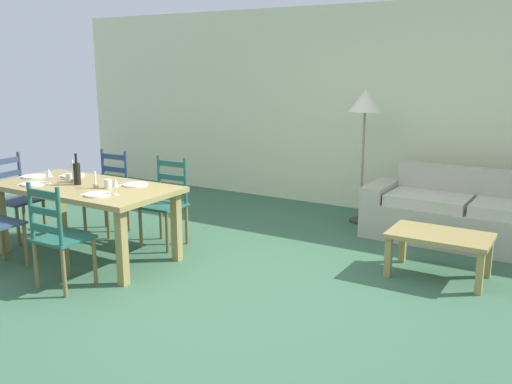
{
  "coord_description": "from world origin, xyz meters",
  "views": [
    {
      "loc": [
        2.7,
        -3.82,
        1.93
      ],
      "look_at": [
        0.06,
        0.57,
        0.75
      ],
      "focal_mm": 38.94,
      "sensor_mm": 36.0,
      "label": 1
    }
  ],
  "objects": [
    {
      "name": "dining_chair_far_right",
      "position": [
        -1.13,
        0.67,
        0.48
      ],
      "size": [
        0.43,
        0.41,
        0.96
      ],
      "color": "#245B4E",
      "rests_on": "ground_plane"
    },
    {
      "name": "wine_bottle",
      "position": [
        -1.65,
        -0.07,
        0.87
      ],
      "size": [
        0.07,
        0.07,
        0.32
      ],
      "color": "black",
      "rests_on": "dining_table"
    },
    {
      "name": "candle_short",
      "position": [
        -1.37,
        -0.09,
        0.79
      ],
      "size": [
        0.05,
        0.05,
        0.17
      ],
      "color": "#998C66",
      "rests_on": "dining_table"
    },
    {
      "name": "standing_lamp",
      "position": [
        0.36,
        2.62,
        1.41
      ],
      "size": [
        0.4,
        0.4,
        1.64
      ],
      "color": "#332D28",
      "rests_on": "ground_plane"
    },
    {
      "name": "fork_far_left",
      "position": [
        -2.17,
        0.2,
        0.75
      ],
      "size": [
        0.03,
        0.17,
        0.01
      ],
      "primitive_type": "cube",
      "rotation": [
        0.0,
        0.0,
        0.08
      ],
      "color": "silver",
      "rests_on": "dining_table"
    },
    {
      "name": "candle_tall",
      "position": [
        -1.75,
        -0.03,
        0.82
      ],
      "size": [
        0.05,
        0.05,
        0.24
      ],
      "color": "#998C66",
      "rests_on": "dining_table"
    },
    {
      "name": "dinner_plate_near_right",
      "position": [
        -1.12,
        -0.3,
        0.76
      ],
      "size": [
        0.24,
        0.24,
        0.02
      ],
      "primitive_type": "cylinder",
      "color": "white",
      "rests_on": "dining_table"
    },
    {
      "name": "wine_glass_far_left",
      "position": [
        -1.9,
        0.09,
        0.86
      ],
      "size": [
        0.06,
        0.06,
        0.16
      ],
      "color": "white",
      "rests_on": "dining_table"
    },
    {
      "name": "dining_chair_head_west",
      "position": [
        -2.72,
        -0.04,
        0.48
      ],
      "size": [
        0.42,
        0.44,
        0.96
      ],
      "color": "#2F4055",
      "rests_on": "ground_plane"
    },
    {
      "name": "coffee_cup_primary",
      "position": [
        -1.26,
        -0.03,
        0.8
      ],
      "size": [
        0.07,
        0.07,
        0.09
      ],
      "primitive_type": "cylinder",
      "color": "beige",
      "rests_on": "dining_table"
    },
    {
      "name": "wine_glass_near_right",
      "position": [
        -0.99,
        -0.2,
        0.86
      ],
      "size": [
        0.06,
        0.06,
        0.16
      ],
      "color": "white",
      "rests_on": "dining_table"
    },
    {
      "name": "ground_plane",
      "position": [
        0.0,
        0.0,
        -0.01
      ],
      "size": [
        9.6,
        9.6,
        0.02
      ],
      "primitive_type": "cube",
      "color": "#396246"
    },
    {
      "name": "dinner_plate_far_left",
      "position": [
        -2.02,
        0.2,
        0.76
      ],
      "size": [
        0.24,
        0.24,
        0.02
      ],
      "primitive_type": "cylinder",
      "color": "white",
      "rests_on": "dining_table"
    },
    {
      "name": "coffee_cup_secondary",
      "position": [
        -1.82,
        -0.02,
        0.8
      ],
      "size": [
        0.07,
        0.07,
        0.09
      ],
      "primitive_type": "cylinder",
      "color": "beige",
      "rests_on": "dining_table"
    },
    {
      "name": "fork_far_right",
      "position": [
        -1.27,
        0.2,
        0.75
      ],
      "size": [
        0.03,
        0.17,
        0.01
      ],
      "primitive_type": "cube",
      "rotation": [
        0.0,
        0.0,
        0.07
      ],
      "color": "silver",
      "rests_on": "dining_table"
    },
    {
      "name": "dinner_plate_near_left",
      "position": [
        -2.02,
        -0.3,
        0.76
      ],
      "size": [
        0.24,
        0.24,
        0.02
      ],
      "primitive_type": "cylinder",
      "color": "white",
      "rests_on": "dining_table"
    },
    {
      "name": "dinner_plate_head_west",
      "position": [
        -2.35,
        -0.05,
        0.76
      ],
      "size": [
        0.24,
        0.24,
        0.02
      ],
      "primitive_type": "cylinder",
      "color": "white",
      "rests_on": "dining_table"
    },
    {
      "name": "wall_far",
      "position": [
        0.0,
        3.3,
        1.35
      ],
      "size": [
        9.6,
        0.16,
        2.7
      ],
      "primitive_type": "cube",
      "color": "beige",
      "rests_on": "ground_plane"
    },
    {
      "name": "wine_glass_near_left",
      "position": [
        -1.9,
        -0.21,
        0.86
      ],
      "size": [
        0.06,
        0.06,
        0.16
      ],
      "color": "white",
      "rests_on": "dining_table"
    },
    {
      "name": "dining_chair_far_left",
      "position": [
        -2.02,
        0.69,
        0.48
      ],
      "size": [
        0.44,
        0.42,
        0.96
      ],
      "color": "navy",
      "rests_on": "ground_plane"
    },
    {
      "name": "coffee_table",
      "position": [
        1.64,
        1.22,
        0.36
      ],
      "size": [
        0.9,
        0.56,
        0.42
      ],
      "color": "#9B864B",
      "rests_on": "ground_plane"
    },
    {
      "name": "dining_table",
      "position": [
        -1.57,
        -0.05,
        0.66
      ],
      "size": [
        1.9,
        0.96,
        0.75
      ],
      "color": "#9B864B",
      "rests_on": "ground_plane"
    },
    {
      "name": "dinner_plate_far_right",
      "position": [
        -1.12,
        0.2,
        0.76
      ],
      "size": [
        0.24,
        0.24,
        0.02
      ],
      "primitive_type": "cylinder",
      "color": "white",
      "rests_on": "dining_table"
    },
    {
      "name": "fork_near_left",
      "position": [
        -2.17,
        -0.3,
        0.75
      ],
      "size": [
        0.02,
        0.17,
        0.01
      ],
      "primitive_type": "cube",
      "rotation": [
        0.0,
        0.0,
        -0.05
      ],
      "color": "silver",
      "rests_on": "dining_table"
    },
    {
      "name": "dining_chair_near_right",
      "position": [
        -1.13,
        -0.77,
        0.48
      ],
      "size": [
        0.42,
        0.4,
        0.96
      ],
      "color": "#215948",
      "rests_on": "ground_plane"
    },
    {
      "name": "couch",
      "position": [
        1.71,
        2.43,
        0.29
      ],
      "size": [
        2.3,
        0.85,
        0.8
      ],
      "color": "#AEAC91",
      "rests_on": "ground_plane"
    },
    {
      "name": "fork_head_west",
      "position": [
        -2.5,
        -0.05,
        0.75
      ],
      "size": [
        0.03,
        0.17,
        0.01
      ],
      "primitive_type": "cube",
      "rotation": [
        0.0,
        0.0,
        0.09
      ],
      "color": "silver",
      "rests_on": "dining_table"
    },
    {
      "name": "fork_near_right",
      "position": [
        -1.27,
        -0.3,
        0.75
      ],
      "size": [
        0.02,
        0.17,
        0.01
      ],
      "primitive_type": "cube",
      "rotation": [
        0.0,
        0.0,
        -0.04
      ],
      "color": "silver",
      "rests_on": "dining_table"
    }
  ]
}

